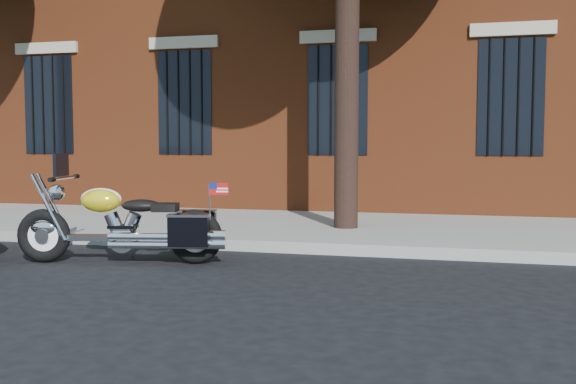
# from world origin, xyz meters

# --- Properties ---
(ground) EXTENTS (120.00, 120.00, 0.00)m
(ground) POSITION_xyz_m (0.00, 0.00, 0.00)
(ground) COLOR black
(ground) RESTS_ON ground
(curb) EXTENTS (40.00, 0.16, 0.15)m
(curb) POSITION_xyz_m (0.00, 1.38, 0.07)
(curb) COLOR gray
(curb) RESTS_ON ground
(sidewalk) EXTENTS (40.00, 3.60, 0.15)m
(sidewalk) POSITION_xyz_m (0.00, 3.26, 0.07)
(sidewalk) COLOR gray
(sidewalk) RESTS_ON ground
(motorcycle) EXTENTS (2.57, 1.03, 1.29)m
(motorcycle) POSITION_xyz_m (-1.63, 0.19, 0.44)
(motorcycle) COLOR black
(motorcycle) RESTS_ON ground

